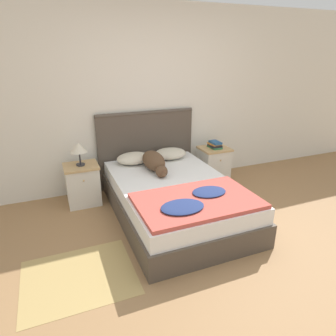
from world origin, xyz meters
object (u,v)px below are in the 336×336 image
bed (174,199)px  book_stack (215,145)px  nightstand_left (83,184)px  pillow_right (170,153)px  table_lamp (79,148)px  pillow_left (134,158)px  dog (154,162)px  nightstand_right (214,164)px

bed → book_stack: (1.00, 0.76, 0.37)m
bed → nightstand_left: bearing=142.8°
pillow_right → table_lamp: size_ratio=1.58×
pillow_left → dog: 0.39m
nightstand_left → book_stack: (1.99, 0.00, 0.32)m
nightstand_right → nightstand_left: bearing=180.0°
nightstand_left → table_lamp: (0.00, -0.00, 0.50)m
nightstand_left → dog: 1.00m
nightstand_left → pillow_left: (0.72, 0.04, 0.26)m
nightstand_left → pillow_right: 1.29m
bed → pillow_left: pillow_left is taller
nightstand_left → nightstand_right: bearing=0.0°
pillow_left → table_lamp: size_ratio=1.58×
dog → bed: bearing=-78.8°
pillow_right → dog: 0.50m
bed → nightstand_left: 1.25m
dog → book_stack: size_ratio=3.22×
nightstand_left → bed: bearing=-37.2°
nightstand_left → table_lamp: size_ratio=1.81×
pillow_left → book_stack: (1.27, -0.04, 0.06)m
nightstand_left → pillow_right: pillow_right is taller
nightstand_left → nightstand_right: 1.99m
nightstand_left → dog: bearing=-18.4°
pillow_left → book_stack: book_stack is taller
pillow_right → bed: bearing=-109.0°
nightstand_right → pillow_left: size_ratio=1.15×
nightstand_right → table_lamp: size_ratio=1.81×
book_stack → bed: bearing=-142.7°
pillow_left → pillow_right: same height
table_lamp → book_stack: bearing=0.1°
book_stack → nightstand_left: bearing=-179.9°
dog → nightstand_left: bearing=161.6°
nightstand_right → pillow_right: bearing=176.8°
bed → pillow_left: 0.90m
book_stack → table_lamp: 2.00m
bed → pillow_left: size_ratio=4.35×
bed → nightstand_right: (0.99, 0.76, 0.05)m
pillow_left → book_stack: size_ratio=2.07×
book_stack → dog: bearing=-164.4°
pillow_right → table_lamp: (-1.27, -0.04, 0.24)m
pillow_left → table_lamp: bearing=-176.6°
dog → book_stack: 1.13m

